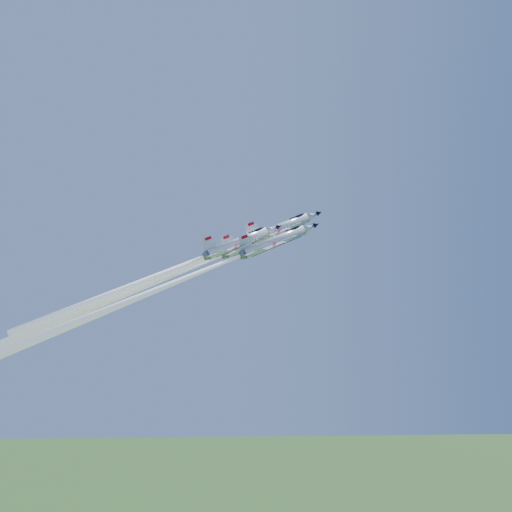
{
  "coord_description": "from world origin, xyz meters",
  "views": [
    {
      "loc": [
        -4.58,
        -104.73,
        82.31
      ],
      "look_at": [
        0.0,
        0.0,
        93.52
      ],
      "focal_mm": 40.0,
      "sensor_mm": 36.0,
      "label": 1
    }
  ],
  "objects_px": {
    "jet_slot": "(161,274)",
    "jet_left": "(146,286)",
    "jet_lead": "(207,258)",
    "jet_right": "(171,284)"
  },
  "relations": [
    {
      "from": "jet_right",
      "to": "jet_slot",
      "type": "relative_size",
      "value": 1.16
    },
    {
      "from": "jet_right",
      "to": "jet_left",
      "type": "bearing_deg",
      "value": -165.62
    },
    {
      "from": "jet_lead",
      "to": "jet_left",
      "type": "bearing_deg",
      "value": -119.84
    },
    {
      "from": "jet_left",
      "to": "jet_lead",
      "type": "bearing_deg",
      "value": 60.16
    },
    {
      "from": "jet_right",
      "to": "jet_slot",
      "type": "height_order",
      "value": "jet_right"
    },
    {
      "from": "jet_lead",
      "to": "jet_right",
      "type": "xyz_separation_m",
      "value": [
        -5.63,
        -8.19,
        -5.27
      ]
    },
    {
      "from": "jet_lead",
      "to": "jet_right",
      "type": "height_order",
      "value": "jet_lead"
    },
    {
      "from": "jet_lead",
      "to": "jet_right",
      "type": "distance_m",
      "value": 11.25
    },
    {
      "from": "jet_slot",
      "to": "jet_left",
      "type": "bearing_deg",
      "value": -167.95
    },
    {
      "from": "jet_right",
      "to": "jet_slot",
      "type": "distance_m",
      "value": 4.68
    }
  ]
}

